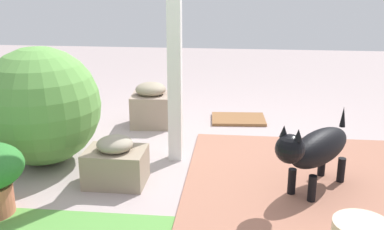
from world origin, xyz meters
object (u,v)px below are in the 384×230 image
(porch_pillar, at_px, (174,5))
(dog, at_px, (315,149))
(round_shrub, at_px, (41,106))
(doormat, at_px, (238,119))
(stone_planter_mid, at_px, (116,163))
(stone_planter_nearest, at_px, (151,105))

(porch_pillar, xyz_separation_m, dog, (-1.07, 0.52, -0.94))
(round_shrub, bearing_deg, dog, 170.97)
(round_shrub, height_order, doormat, round_shrub)
(dog, distance_m, doormat, 1.75)
(stone_planter_mid, distance_m, dog, 1.46)
(porch_pillar, height_order, dog, porch_pillar)
(porch_pillar, relative_size, stone_planter_nearest, 5.61)
(stone_planter_mid, bearing_deg, porch_pillar, -125.71)
(round_shrub, bearing_deg, doormat, -141.13)
(stone_planter_nearest, distance_m, stone_planter_mid, 1.39)
(doormat, bearing_deg, dog, 108.46)
(stone_planter_nearest, height_order, doormat, stone_planter_nearest)
(porch_pillar, relative_size, doormat, 4.52)
(stone_planter_mid, bearing_deg, round_shrub, -26.13)
(porch_pillar, xyz_separation_m, doormat, (-0.52, -1.11, -1.26))
(doormat, bearing_deg, round_shrub, 38.87)
(dog, bearing_deg, round_shrub, -9.03)
(round_shrub, bearing_deg, stone_planter_nearest, -123.94)
(porch_pillar, xyz_separation_m, stone_planter_mid, (0.38, 0.52, -1.11))
(round_shrub, distance_m, doormat, 2.11)
(stone_planter_nearest, bearing_deg, porch_pillar, 113.60)
(dog, bearing_deg, stone_planter_nearest, -43.75)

